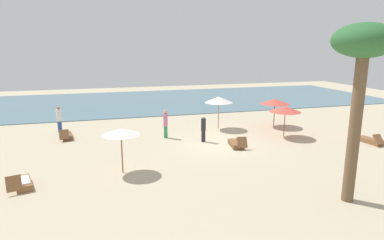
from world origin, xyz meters
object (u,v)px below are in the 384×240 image
umbrella_1 (219,100)px  person_3 (166,124)px  person_0 (355,123)px  person_1 (59,119)px  lounger_3 (236,144)px  umbrella_3 (275,102)px  person_2 (203,128)px  lounger_2 (371,141)px  umbrella_0 (285,109)px  palm_1 (363,54)px  umbrella_2 (121,132)px  lounger_0 (22,183)px  lounger_1 (67,136)px

umbrella_1 → person_3: umbrella_1 is taller
person_0 → person_1: (-18.70, 6.39, 0.02)m
lounger_3 → person_0: bearing=0.2°
umbrella_3 → person_2: umbrella_3 is taller
umbrella_3 → lounger_3: bearing=-139.9°
lounger_2 → person_0: (0.13, 1.59, 0.73)m
person_0 → person_1: bearing=161.1°
umbrella_0 → palm_1: bearing=-105.7°
lounger_3 → umbrella_2: bearing=-161.0°
umbrella_3 → person_3: size_ratio=1.17×
umbrella_1 → person_0: umbrella_1 is taller
lounger_0 → lounger_3: (10.93, 2.89, -0.01)m
umbrella_2 → person_0: (15.08, 2.35, -1.08)m
umbrella_1 → person_3: (-4.10, -1.32, -1.17)m
umbrella_0 → person_3: 7.75m
lounger_3 → person_1: person_1 is taller
umbrella_0 → person_3: umbrella_0 is taller
umbrella_1 → palm_1: bearing=-85.7°
umbrella_0 → person_1: bearing=159.6°
lounger_1 → lounger_0: bearing=-98.8°
umbrella_0 → lounger_2: umbrella_0 is taller
umbrella_0 → person_1: 15.18m
lounger_3 → person_3: bearing=140.0°
lounger_0 → umbrella_0: bearing=15.3°
person_1 → umbrella_1: bearing=-10.8°
umbrella_1 → person_3: size_ratio=1.28×
person_1 → person_3: bearing=-26.7°
lounger_0 → lounger_2: lounger_0 is taller
lounger_2 → lounger_3: size_ratio=1.01×
umbrella_3 → lounger_2: size_ratio=1.23×
person_2 → person_3: 2.57m
lounger_2 → person_3: 12.71m
umbrella_0 → lounger_1: 14.15m
umbrella_1 → palm_1: palm_1 is taller
umbrella_2 → person_3: bearing=59.8°
umbrella_1 → palm_1: (0.91, -11.95, 3.42)m
lounger_3 → person_1: (-10.36, 6.43, 0.75)m
person_0 → person_3: size_ratio=0.97×
umbrella_0 → umbrella_2: umbrella_2 is taller
umbrella_0 → palm_1: palm_1 is taller
lounger_3 → person_0: 8.37m
umbrella_3 → lounger_2: bearing=-57.2°
palm_1 → umbrella_3: bearing=74.1°
lounger_0 → person_2: (9.39, 4.42, 0.67)m
person_3 → palm_1: size_ratio=0.28×
lounger_2 → lounger_0: bearing=-176.0°
umbrella_3 → umbrella_1: bearing=174.2°
umbrella_0 → person_0: (4.50, -1.10, -0.96)m
umbrella_3 → person_2: bearing=-158.8°
lounger_0 → person_2: person_2 is taller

